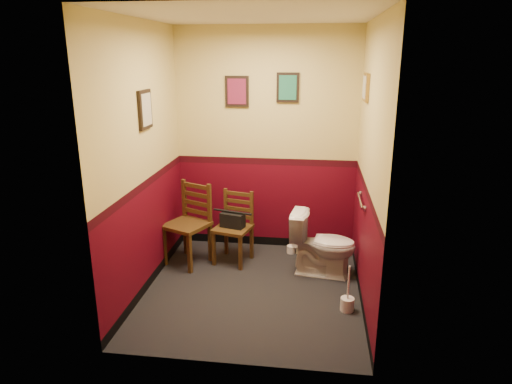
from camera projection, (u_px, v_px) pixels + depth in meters
floor at (253, 290)px, 4.78m from camera, size 2.20×2.40×0.00m
ceiling at (252, 15)px, 4.00m from camera, size 2.20×2.40×0.00m
wall_back at (266, 142)px, 5.53m from camera, size 2.20×0.00×2.70m
wall_front at (229, 203)px, 3.25m from camera, size 2.20×0.00×2.70m
wall_left at (143, 161)px, 4.53m from camera, size 0.00×2.40×2.70m
wall_right at (369, 168)px, 4.26m from camera, size 0.00×2.40×2.70m
grab_bar at (361, 201)px, 4.61m from camera, size 0.05×0.56×0.06m
framed_print_back_a at (237, 91)px, 5.38m from camera, size 0.28×0.04×0.36m
framed_print_back_b at (288, 88)px, 5.29m from camera, size 0.26×0.04×0.34m
framed_print_left at (145, 110)px, 4.48m from camera, size 0.04×0.30×0.38m
framed_print_right at (366, 87)px, 4.62m from camera, size 0.04×0.34×0.28m
toilet at (323, 244)px, 5.04m from camera, size 0.77×0.50×0.71m
toilet_brush at (347, 303)px, 4.38m from camera, size 0.13×0.13×0.47m
chair_left at (189, 224)px, 5.31m from camera, size 0.59×0.59×0.95m
chair_right at (234, 227)px, 5.35m from camera, size 0.48×0.48×0.84m
handbag at (233, 220)px, 5.29m from camera, size 0.30×0.20×0.20m
tp_stack at (296, 247)px, 5.64m from camera, size 0.22×0.11×0.19m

